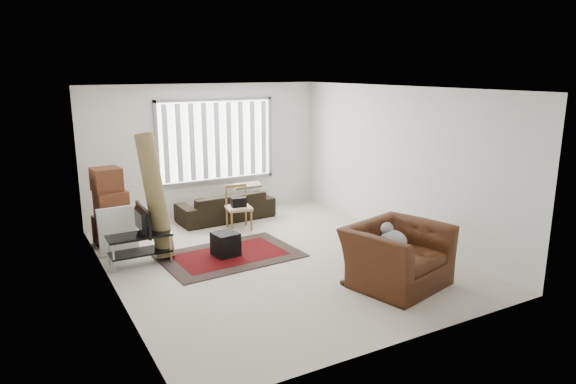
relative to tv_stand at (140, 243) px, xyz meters
name	(u,v)px	position (x,y,z in m)	size (l,w,h in m)	color
room	(262,146)	(1.98, -0.32, 1.41)	(6.00, 6.02, 2.71)	beige
persian_rug	(230,255)	(1.36, -0.36, -0.34)	(2.27, 1.59, 0.02)	black
tv_stand	(140,243)	(0.00, 0.00, 0.00)	(0.97, 0.43, 0.48)	black
tv	(138,221)	(0.00, 0.00, 0.36)	(0.78, 0.10, 0.45)	black
subwoofer	(226,244)	(1.30, -0.33, -0.14)	(0.38, 0.38, 0.38)	black
moving_boxes	(110,209)	(-0.20, 1.18, 0.28)	(0.61, 0.57, 1.35)	brown
white_flatpack	(118,231)	(-0.20, 0.64, 0.05)	(0.62, 0.09, 0.78)	silver
rolled_rug	(155,196)	(0.35, 0.27, 0.66)	(0.30, 0.30, 2.00)	brown
sofa	(226,202)	(2.11, 1.62, 0.02)	(1.93, 0.83, 0.74)	black
side_chair	(238,205)	(2.08, 0.92, 0.11)	(0.51, 0.51, 0.83)	tan
armchair	(397,251)	(2.97, -2.56, 0.14)	(1.57, 1.44, 0.98)	#3D1C0C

